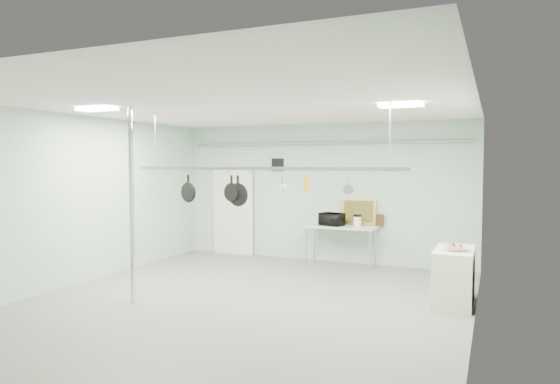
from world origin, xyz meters
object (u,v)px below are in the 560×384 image
at_px(fruit_bowl, 455,248).
at_px(skillet_mid, 231,188).
at_px(coffee_canister, 357,221).
at_px(side_cabinet, 454,276).
at_px(pot_rack, 261,167).
at_px(skillet_left, 188,188).
at_px(chrome_pole, 132,205).
at_px(prep_table, 341,229).
at_px(microwave, 332,219).
at_px(skillet_right, 238,191).

relative_size(fruit_bowl, skillet_mid, 0.88).
bearing_deg(skillet_mid, coffee_canister, 80.41).
distance_m(side_cabinet, pot_rack, 3.62).
relative_size(pot_rack, skillet_left, 10.03).
bearing_deg(coffee_canister, pot_rack, -102.99).
bearing_deg(chrome_pole, skillet_left, 61.20).
relative_size(prep_table, fruit_bowl, 4.26).
xyz_separation_m(chrome_pole, microwave, (2.13, 4.09, -0.56)).
bearing_deg(chrome_pole, microwave, 62.53).
relative_size(prep_table, microwave, 3.17).
relative_size(chrome_pole, skillet_left, 6.69).
relative_size(chrome_pole, skillet_mid, 7.47).
xyz_separation_m(microwave, skillet_left, (-1.63, -3.19, 0.80)).
distance_m(side_cabinet, coffee_canister, 3.17).
height_order(chrome_pole, coffee_canister, chrome_pole).
distance_m(chrome_pole, skillet_mid, 1.65).
distance_m(prep_table, skillet_right, 3.54).
bearing_deg(side_cabinet, skillet_mid, -162.53).
height_order(microwave, coffee_canister, microwave).
bearing_deg(pot_rack, fruit_bowl, 17.65).
distance_m(pot_rack, skillet_mid, 0.65).
xyz_separation_m(prep_table, fruit_bowl, (2.57, -2.35, 0.11)).
xyz_separation_m(coffee_canister, fruit_bowl, (2.20, -2.38, -0.06)).
height_order(chrome_pole, pot_rack, chrome_pole).
xyz_separation_m(side_cabinet, coffee_canister, (-2.18, 2.23, 0.56)).
distance_m(fruit_bowl, skillet_mid, 3.76).
height_order(pot_rack, skillet_left, pot_rack).
distance_m(pot_rack, coffee_canister, 3.63).
relative_size(side_cabinet, microwave, 2.38).
xyz_separation_m(side_cabinet, skillet_mid, (-3.49, -1.10, 1.42)).
height_order(pot_rack, fruit_bowl, pot_rack).
bearing_deg(fruit_bowl, coffee_canister, 132.76).
bearing_deg(fruit_bowl, pot_rack, -162.35).
height_order(side_cabinet, pot_rack, pot_rack).
bearing_deg(fruit_bowl, prep_table, 137.52).
relative_size(side_cabinet, skillet_mid, 2.80).
bearing_deg(side_cabinet, skillet_right, -161.94).
xyz_separation_m(pot_rack, skillet_right, (-0.42, 0.00, -0.41)).
xyz_separation_m(side_cabinet, skillet_right, (-3.37, -1.10, 1.37)).
xyz_separation_m(chrome_pole, fruit_bowl, (4.87, 1.85, -0.65)).
xyz_separation_m(fruit_bowl, skillet_mid, (-3.52, -0.95, 0.92)).
bearing_deg(skillet_right, side_cabinet, 24.26).
distance_m(coffee_canister, skillet_right, 3.63).
xyz_separation_m(side_cabinet, fruit_bowl, (0.02, -0.15, 0.50)).
height_order(microwave, fruit_bowl, microwave).
distance_m(prep_table, pot_rack, 3.61).
relative_size(skillet_mid, skillet_right, 0.81).
xyz_separation_m(microwave, skillet_right, (-0.65, -3.19, 0.78)).
bearing_deg(prep_table, skillet_left, -118.68).
distance_m(fruit_bowl, skillet_left, 4.57).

